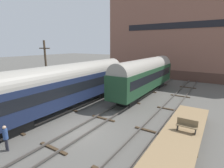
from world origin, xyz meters
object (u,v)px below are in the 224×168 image
Objects in this scene: train_car_navy at (68,84)px; train_car_green at (145,74)px; person_worker at (5,136)px; bench at (187,125)px; utility_pole at (46,71)px.

train_car_green is (4.74, 10.48, 0.05)m from train_car_navy.
train_car_navy is at bearing 105.80° from person_worker.
utility_pole is (-16.16, 0.80, 2.44)m from bench.
train_car_navy is at bearing -3.65° from utility_pole.
train_car_navy is 12.46m from bench.
train_car_green is at bearing 65.65° from train_car_navy.
person_worker is at bearing -53.45° from utility_pole.
bench is 0.18× the size of utility_pole.
bench reaches higher than person_worker.
utility_pole is (-8.54, -10.24, 0.99)m from train_car_green.
train_car_green is 9.06× the size of person_worker.
train_car_navy is 11.50m from train_car_green.
train_car_green reaches higher than bench.
person_worker is 10.53m from utility_pole.
utility_pole is at bearing 126.55° from person_worker.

